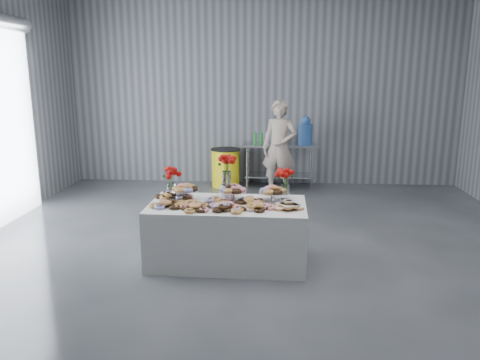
{
  "coord_description": "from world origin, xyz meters",
  "views": [
    {
      "loc": [
        0.2,
        -5.27,
        2.32
      ],
      "look_at": [
        -0.22,
        0.6,
        0.95
      ],
      "focal_mm": 35.0,
      "sensor_mm": 36.0,
      "label": 1
    }
  ],
  "objects_px": {
    "prep_table": "(280,157)",
    "trash_barrel": "(226,168)",
    "person": "(279,148)",
    "water_jug": "(305,131)",
    "display_table": "(228,233)"
  },
  "relations": [
    {
      "from": "prep_table",
      "to": "trash_barrel",
      "type": "xyz_separation_m",
      "value": [
        -1.11,
        -0.0,
        -0.23
      ]
    },
    {
      "from": "person",
      "to": "prep_table",
      "type": "bearing_deg",
      "value": 106.14
    },
    {
      "from": "prep_table",
      "to": "water_jug",
      "type": "bearing_deg",
      "value": -0.0
    },
    {
      "from": "water_jug",
      "to": "person",
      "type": "distance_m",
      "value": 0.84
    },
    {
      "from": "prep_table",
      "to": "person",
      "type": "bearing_deg",
      "value": -91.87
    },
    {
      "from": "prep_table",
      "to": "water_jug",
      "type": "height_order",
      "value": "water_jug"
    },
    {
      "from": "water_jug",
      "to": "prep_table",
      "type": "bearing_deg",
      "value": 180.0
    },
    {
      "from": "display_table",
      "to": "person",
      "type": "height_order",
      "value": "person"
    },
    {
      "from": "prep_table",
      "to": "water_jug",
      "type": "relative_size",
      "value": 2.71
    },
    {
      "from": "water_jug",
      "to": "display_table",
      "type": "bearing_deg",
      "value": -106.79
    },
    {
      "from": "display_table",
      "to": "water_jug",
      "type": "distance_m",
      "value": 4.17
    },
    {
      "from": "prep_table",
      "to": "person",
      "type": "height_order",
      "value": "person"
    },
    {
      "from": "person",
      "to": "water_jug",
      "type": "bearing_deg",
      "value": 67.54
    },
    {
      "from": "prep_table",
      "to": "person",
      "type": "xyz_separation_m",
      "value": [
        -0.02,
        -0.61,
        0.29
      ]
    },
    {
      "from": "water_jug",
      "to": "trash_barrel",
      "type": "bearing_deg",
      "value": 180.0
    }
  ]
}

